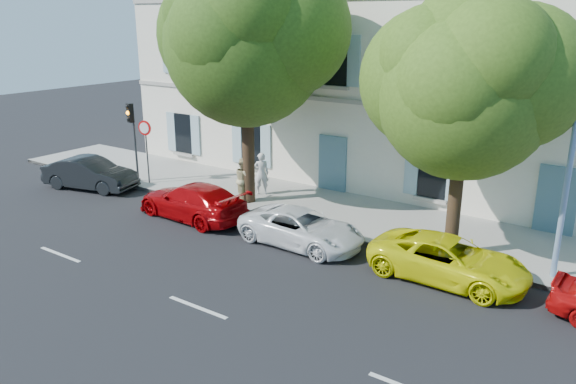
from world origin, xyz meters
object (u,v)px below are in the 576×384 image
Objects in this scene: car_dark_sedan at (90,174)px; car_yellow_supercar at (449,260)px; tree_right at (465,93)px; road_sign at (146,138)px; car_white_coupe at (302,228)px; tree_left at (246,45)px; pedestrian_b at (244,179)px; pedestrian_a at (261,173)px; car_red_coupe at (192,201)px; traffic_light at (132,126)px.

car_dark_sedan reaches higher than car_yellow_supercar.
tree_right reaches higher than road_sign.
road_sign is at bearing 179.76° from tree_right.
car_dark_sedan is at bearing 91.16° from car_white_coupe.
car_white_coupe is at bearing -158.95° from tree_right.
tree_left reaches higher than pedestrian_b.
pedestrian_a is (5.14, 1.58, -1.15)m from road_sign.
car_yellow_supercar is 9.40m from pedestrian_b.
tree_right is 9.77m from pedestrian_a.
tree_left reaches higher than car_red_coupe.
tree_right reaches higher than pedestrian_a.
traffic_light is 2.00× the size of pedestrian_b.
car_dark_sedan is 0.93× the size of car_yellow_supercar.
car_dark_sedan is 16.08m from car_yellow_supercar.
car_white_coupe is 9.67m from road_sign.
tree_left is (-4.05, 2.30, 5.66)m from car_white_coupe.
tree_left is 1.21× the size of tree_right.
road_sign is 5.26m from pedestrian_b.
pedestrian_a is (-0.19, 1.05, -5.22)m from tree_left.
road_sign reaches higher than car_dark_sedan.
car_yellow_supercar is (4.91, 0.22, 0.03)m from car_white_coupe.
traffic_light is at bearing 82.19° from car_white_coupe.
car_white_coupe is 0.55× the size of tree_right.
pedestrian_b is (-9.17, 2.03, 0.40)m from car_yellow_supercar.
tree_left is (7.12, 2.27, 5.56)m from car_dark_sedan.
car_red_coupe is 4.79m from car_white_coupe.
tree_right reaches higher than car_yellow_supercar.
pedestrian_b reaches higher than car_dark_sedan.
car_red_coupe is at bearing -18.88° from traffic_light.
tree_right reaches higher than car_dark_sedan.
car_white_coupe is 1.52× the size of road_sign.
traffic_light is at bearing -26.02° from pedestrian_a.
pedestrian_b is at bearing 5.34° from road_sign.
car_white_coupe is 10.36m from traffic_light.
car_dark_sedan is 0.54× the size of tree_right.
pedestrian_b is at bearing 78.75° from car_yellow_supercar.
car_yellow_supercar is 15.13m from traffic_light.
car_white_coupe is at bearing 98.81° from pedestrian_a.
pedestrian_b reaches higher than car_red_coupe.
car_dark_sedan is at bearing -17.19° from pedestrian_a.
tree_left is 5.33m from pedestrian_a.
car_red_coupe is 2.64× the size of pedestrian_a.
tree_right reaches higher than car_white_coupe.
tree_right reaches higher than pedestrian_b.
pedestrian_a reaches higher than pedestrian_b.
pedestrian_a reaches higher than car_yellow_supercar.
tree_left is at bearing 61.70° from car_white_coupe.
pedestrian_b is (-0.03, -1.10, -0.00)m from pedestrian_a.
road_sign reaches higher than car_yellow_supercar.
traffic_light is (-10.02, 1.61, 2.11)m from car_white_coupe.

